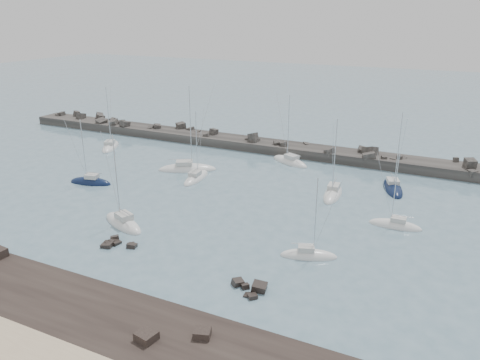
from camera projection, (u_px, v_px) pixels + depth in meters
name	position (u px, v px, depth m)	size (l,w,h in m)	color
ground	(184.00, 225.00, 62.98)	(400.00, 400.00, 0.00)	slate
rock_shelf	(60.00, 315.00, 44.31)	(140.00, 12.00, 1.93)	black
rock_cluster_near	(117.00, 244.00, 57.66)	(4.52, 3.20, 1.48)	black
rock_cluster_far	(252.00, 289.00, 48.15)	(4.13, 3.04, 1.37)	black
breakwater	(250.00, 147.00, 98.08)	(115.00, 7.74, 5.22)	#302D2A
sailboat_1	(111.00, 147.00, 98.26)	(6.16, 9.01, 13.73)	white
sailboat_2	(91.00, 182.00, 78.08)	(7.64, 3.73, 11.80)	#0D1A3A
sailboat_3	(196.00, 178.00, 79.99)	(3.11, 8.12, 12.56)	white
sailboat_4	(187.00, 169.00, 84.51)	(10.72, 7.78, 16.32)	white
sailboat_5	(123.00, 224.00, 62.98)	(8.74, 5.63, 13.47)	white
sailboat_6	(333.00, 194.00, 73.05)	(3.31, 8.54, 13.29)	white
sailboat_7	(309.00, 256.00, 54.81)	(7.00, 4.19, 10.70)	white
sailboat_8	(393.00, 188.00, 75.50)	(5.38, 9.12, 13.73)	#0D1A3A
sailboat_9	(395.00, 226.00, 62.48)	(7.00, 2.36, 11.05)	white
sailboat_13	(290.00, 162.00, 88.58)	(9.03, 6.25, 13.83)	white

